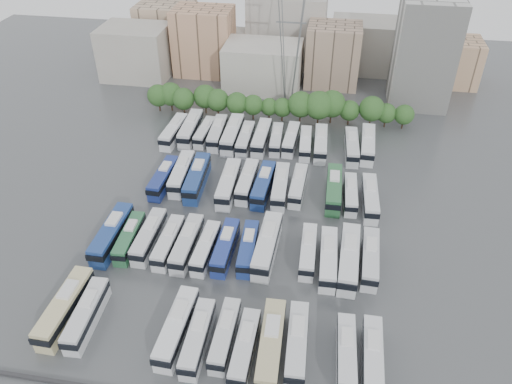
% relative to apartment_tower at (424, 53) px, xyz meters
% --- Properties ---
extents(ground, '(220.00, 220.00, 0.00)m').
position_rel_apartment_tower_xyz_m(ground, '(-34.00, -58.00, -13.00)').
color(ground, '#424447').
rests_on(ground, ground).
extents(tree_line, '(64.05, 8.17, 8.47)m').
position_rel_apartment_tower_xyz_m(tree_line, '(-34.31, -15.90, -8.67)').
color(tree_line, black).
rests_on(tree_line, ground).
extents(city_buildings, '(102.00, 35.00, 20.00)m').
position_rel_apartment_tower_xyz_m(city_buildings, '(-41.46, 13.86, -5.13)').
color(city_buildings, '#9E998E').
rests_on(city_buildings, ground).
extents(apartment_tower, '(14.00, 14.00, 26.00)m').
position_rel_apartment_tower_xyz_m(apartment_tower, '(0.00, 0.00, 0.00)').
color(apartment_tower, silver).
rests_on(apartment_tower, ground).
extents(electricity_pylon, '(9.00, 6.91, 33.83)m').
position_rel_apartment_tower_xyz_m(electricity_pylon, '(-32.00, -8.00, 5.66)').
color(electricity_pylon, slate).
rests_on(electricity_pylon, ground).
extents(bus_r0_s0, '(3.13, 13.38, 4.18)m').
position_rel_apartment_tower_xyz_m(bus_r0_s0, '(-55.56, -80.76, -10.95)').
color(bus_r0_s0, beige).
rests_on(bus_r0_s0, ground).
extents(bus_r0_s1, '(3.10, 11.95, 3.72)m').
position_rel_apartment_tower_xyz_m(bus_r0_s1, '(-52.10, -81.34, -11.18)').
color(bus_r0_s1, silver).
rests_on(bus_r0_s1, ground).
extents(bus_r0_s5, '(3.16, 12.65, 3.94)m').
position_rel_apartment_tower_xyz_m(bus_r0_s5, '(-38.88, -81.47, -11.06)').
color(bus_r0_s5, white).
rests_on(bus_r0_s5, ground).
extents(bus_r0_s6, '(2.68, 11.63, 3.64)m').
position_rel_apartment_tower_xyz_m(bus_r0_s6, '(-35.67, -82.55, -11.21)').
color(bus_r0_s6, silver).
rests_on(bus_r0_s6, ground).
extents(bus_r0_s7, '(2.45, 11.06, 3.47)m').
position_rel_apartment_tower_xyz_m(bus_r0_s7, '(-32.17, -81.43, -11.30)').
color(bus_r0_s7, silver).
rests_on(bus_r0_s7, ground).
extents(bus_r0_s8, '(2.60, 11.28, 3.53)m').
position_rel_apartment_tower_xyz_m(bus_r0_s8, '(-29.12, -83.04, -11.27)').
color(bus_r0_s8, silver).
rests_on(bus_r0_s8, ground).
extents(bus_r0_s9, '(3.35, 13.41, 4.18)m').
position_rel_apartment_tower_xyz_m(bus_r0_s9, '(-25.76, -82.30, -10.95)').
color(bus_r0_s9, tan).
rests_on(bus_r0_s9, ground).
extents(bus_r0_s10, '(3.09, 12.21, 3.80)m').
position_rel_apartment_tower_xyz_m(bus_r0_s10, '(-22.42, -81.30, -11.13)').
color(bus_r0_s10, silver).
rests_on(bus_r0_s10, ground).
extents(bus_r0_s12, '(2.83, 11.22, 3.49)m').
position_rel_apartment_tower_xyz_m(bus_r0_s12, '(-15.91, -81.65, -11.28)').
color(bus_r0_s12, silver).
rests_on(bus_r0_s12, ground).
extents(bus_r0_s13, '(2.62, 11.64, 3.65)m').
position_rel_apartment_tower_xyz_m(bus_r0_s13, '(-12.57, -81.79, -11.21)').
color(bus_r0_s13, silver).
rests_on(bus_r0_s13, ground).
extents(bus_r1_s0, '(2.94, 13.37, 4.19)m').
position_rel_apartment_tower_xyz_m(bus_r1_s0, '(-55.29, -64.60, -10.94)').
color(bus_r1_s0, navy).
rests_on(bus_r1_s0, ground).
extents(bus_r1_s1, '(2.91, 11.18, 3.48)m').
position_rel_apartment_tower_xyz_m(bus_r1_s1, '(-52.20, -64.70, -11.29)').
color(bus_r1_s1, '#2C673F').
rests_on(bus_r1_s1, ground).
extents(bus_r1_s2, '(2.69, 12.00, 3.76)m').
position_rel_apartment_tower_xyz_m(bus_r1_s2, '(-49.03, -63.92, -11.16)').
color(bus_r1_s2, silver).
rests_on(bus_r1_s2, ground).
extents(bus_r1_s3, '(2.63, 11.37, 3.56)m').
position_rel_apartment_tower_xyz_m(bus_r1_s3, '(-45.42, -64.70, -11.25)').
color(bus_r1_s3, silver).
rests_on(bus_r1_s3, ground).
extents(bus_r1_s4, '(2.88, 12.23, 3.82)m').
position_rel_apartment_tower_xyz_m(bus_r1_s4, '(-42.25, -64.62, -11.12)').
color(bus_r1_s4, silver).
rests_on(bus_r1_s4, ground).
extents(bus_r1_s5, '(2.78, 11.08, 3.45)m').
position_rel_apartment_tower_xyz_m(bus_r1_s5, '(-38.99, -64.96, -11.31)').
color(bus_r1_s5, silver).
rests_on(bus_r1_s5, ground).
extents(bus_r1_s6, '(2.69, 11.72, 3.67)m').
position_rel_apartment_tower_xyz_m(bus_r1_s6, '(-35.84, -64.33, -11.20)').
color(bus_r1_s6, navy).
rests_on(bus_r1_s6, ground).
extents(bus_r1_s7, '(2.97, 11.38, 3.54)m').
position_rel_apartment_tower_xyz_m(bus_r1_s7, '(-32.15, -63.94, -11.26)').
color(bus_r1_s7, navy).
rests_on(bus_r1_s7, ground).
extents(bus_r1_s8, '(3.43, 13.79, 4.30)m').
position_rel_apartment_tower_xyz_m(bus_r1_s8, '(-29.13, -63.13, -10.89)').
color(bus_r1_s8, silver).
rests_on(bus_r1_s8, ground).
extents(bus_r1_s10, '(2.68, 11.17, 3.49)m').
position_rel_apartment_tower_xyz_m(bus_r1_s10, '(-22.43, -63.01, -11.29)').
color(bus_r1_s10, silver).
rests_on(bus_r1_s10, ground).
extents(bus_r1_s11, '(3.04, 12.42, 3.87)m').
position_rel_apartment_tower_xyz_m(bus_r1_s11, '(-19.13, -64.37, -11.10)').
color(bus_r1_s11, white).
rests_on(bus_r1_s11, ground).
extents(bus_r1_s12, '(3.42, 13.74, 4.28)m').
position_rel_apartment_tower_xyz_m(bus_r1_s12, '(-15.90, -64.01, -10.90)').
color(bus_r1_s12, silver).
rests_on(bus_r1_s12, ground).
extents(bus_r1_s13, '(3.04, 12.13, 3.78)m').
position_rel_apartment_tower_xyz_m(bus_r1_s13, '(-12.56, -63.19, -11.14)').
color(bus_r1_s13, silver).
rests_on(bus_r1_s13, ground).
extents(bus_r2_s1, '(2.98, 12.14, 3.79)m').
position_rel_apartment_tower_xyz_m(bus_r2_s1, '(-52.08, -46.82, -11.14)').
color(bus_r2_s1, navy).
rests_on(bus_r2_s1, ground).
extents(bus_r2_s2, '(3.41, 12.88, 4.00)m').
position_rel_apartment_tower_xyz_m(bus_r2_s2, '(-48.94, -44.96, -11.04)').
color(bus_r2_s2, silver).
rests_on(bus_r2_s2, ground).
extents(bus_r2_s3, '(3.57, 13.69, 4.26)m').
position_rel_apartment_tower_xyz_m(bus_r2_s3, '(-45.50, -46.07, -10.91)').
color(bus_r2_s3, navy).
rests_on(bus_r2_s3, ground).
extents(bus_r2_s5, '(3.23, 13.33, 4.16)m').
position_rel_apartment_tower_xyz_m(bus_r2_s5, '(-39.04, -46.96, -10.96)').
color(bus_r2_s5, silver).
rests_on(bus_r2_s5, ground).
extents(bus_r2_s6, '(2.83, 12.08, 3.78)m').
position_rel_apartment_tower_xyz_m(bus_r2_s6, '(-35.70, -45.37, -11.15)').
color(bus_r2_s6, silver).
rests_on(bus_r2_s6, ground).
extents(bus_r2_s7, '(3.29, 12.72, 3.96)m').
position_rel_apartment_tower_xyz_m(bus_r2_s7, '(-32.40, -46.04, -11.06)').
color(bus_r2_s7, navy).
rests_on(bus_r2_s7, ground).
extents(bus_r2_s8, '(3.17, 12.49, 3.89)m').
position_rel_apartment_tower_xyz_m(bus_r2_s8, '(-29.13, -45.98, -11.09)').
color(bus_r2_s8, silver).
rests_on(bus_r2_s8, ground).
extents(bus_r2_s9, '(2.84, 11.55, 3.60)m').
position_rel_apartment_tower_xyz_m(bus_r2_s9, '(-25.83, -44.95, -11.23)').
color(bus_r2_s9, silver).
rests_on(bus_r2_s9, ground).
extents(bus_r2_s11, '(3.02, 13.06, 4.09)m').
position_rel_apartment_tower_xyz_m(bus_r2_s11, '(-19.04, -45.33, -10.99)').
color(bus_r2_s11, '#2A6438').
rests_on(bus_r2_s11, ground).
extents(bus_r2_s12, '(2.73, 10.88, 3.39)m').
position_rel_apartment_tower_xyz_m(bus_r2_s12, '(-15.85, -45.99, -11.34)').
color(bus_r2_s12, silver).
rests_on(bus_r2_s12, ground).
extents(bus_r2_s13, '(3.08, 12.28, 3.83)m').
position_rel_apartment_tower_xyz_m(bus_r2_s13, '(-12.29, -46.90, -11.12)').
color(bus_r2_s13, silver).
rests_on(bus_r2_s13, ground).
extents(bus_r3_s0, '(3.30, 12.58, 3.91)m').
position_rel_apartment_tower_xyz_m(bus_r3_s0, '(-55.52, -28.79, -11.08)').
color(bus_r3_s0, white).
rests_on(bus_r3_s0, ground).
extents(bus_r3_s1, '(3.21, 13.47, 4.21)m').
position_rel_apartment_tower_xyz_m(bus_r3_s1, '(-52.07, -27.14, -10.93)').
color(bus_r3_s1, silver).
rests_on(bus_r3_s1, ground).
extents(bus_r3_s2, '(2.91, 10.94, 3.40)m').
position_rel_apartment_tower_xyz_m(bus_r3_s2, '(-48.70, -27.52, -11.33)').
color(bus_r3_s2, silver).
rests_on(bus_r3_s2, ground).
extents(bus_r3_s3, '(3.21, 12.45, 3.88)m').
position_rel_apartment_tower_xyz_m(bus_r3_s3, '(-45.73, -27.71, -11.10)').
color(bus_r3_s3, silver).
rests_on(bus_r3_s3, ground).
extents(bus_r3_s4, '(3.07, 13.71, 4.30)m').
position_rel_apartment_tower_xyz_m(bus_r3_s4, '(-42.18, -28.15, -10.89)').
color(bus_r3_s4, silver).
rests_on(bus_r3_s4, ground).
extents(bus_r3_s5, '(2.64, 11.74, 3.68)m').
position_rel_apartment_tower_xyz_m(bus_r3_s5, '(-39.04, -29.24, -11.19)').
color(bus_r3_s5, silver).
rests_on(bus_r3_s5, ground).
extents(bus_r3_s6, '(2.87, 12.70, 3.98)m').
position_rel_apartment_tower_xyz_m(bus_r3_s6, '(-35.60, -28.23, -11.05)').
color(bus_r3_s6, silver).
rests_on(bus_r3_s6, ground).
extents(bus_r3_s7, '(2.89, 10.96, 3.41)m').
position_rel_apartment_tower_xyz_m(bus_r3_s7, '(-32.30, -27.99, -11.33)').
color(bus_r3_s7, silver).
rests_on(bus_r3_s7, ground).
extents(bus_r3_s8, '(2.90, 11.55, 3.60)m').
position_rel_apartment_tower_xyz_m(bus_r3_s8, '(-29.12, -27.53, -11.23)').
color(bus_r3_s8, white).
rests_on(bus_r3_s8, ground).
extents(bus_r3_s9, '(3.00, 11.22, 3.49)m').
position_rel_apartment_tower_xyz_m(bus_r3_s9, '(-25.83, -28.69, -11.29)').
color(bus_r3_s9, white).
rests_on(bus_r3_s9, ground).
extents(bus_r3_s10, '(3.16, 12.51, 3.90)m').
position_rel_apartment_tower_xyz_m(bus_r3_s10, '(-22.54, -28.60, -11.09)').
color(bus_r3_s10, silver).
rests_on(bus_r3_s10, ground).
extents(bus_r3_s12, '(3.29, 12.40, 3.85)m').
position_rel_apartment_tower_xyz_m(bus_r3_s12, '(-15.87, -28.76, -11.11)').
color(bus_r3_s12, silver).
rests_on(bus_r3_s12, ground).
extents(bus_r3_s13, '(3.25, 13.19, 4.11)m').
position_rel_apartment_tower_xyz_m(bus_r3_s13, '(-12.49, -27.45, -10.98)').
color(bus_r3_s13, silver).
rests_on(bus_r3_s13, ground).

